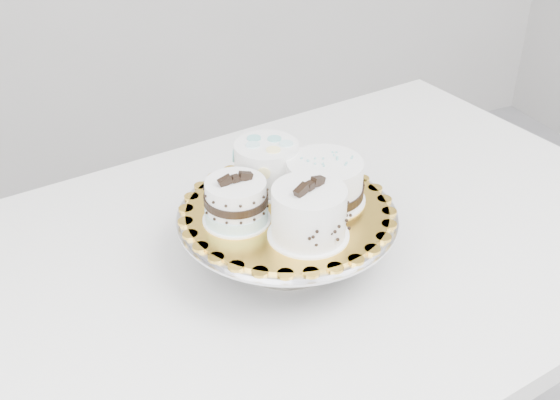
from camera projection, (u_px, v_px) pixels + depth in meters
name	position (u px, v px, depth m)	size (l,w,h in m)	color
table	(311.00, 276.00, 1.19)	(1.32, 0.98, 0.75)	white
cake_stand	(287.00, 227.00, 1.07)	(0.33, 0.33, 0.09)	gray
cake_board	(287.00, 210.00, 1.05)	(0.31, 0.31, 0.00)	orange
cake_swirl	(309.00, 214.00, 0.98)	(0.14, 0.14, 0.09)	white
cake_banded	(236.00, 203.00, 1.01)	(0.10, 0.10, 0.08)	white
cake_dots	(266.00, 165.00, 1.09)	(0.13, 0.13, 0.08)	white
cake_ribbon	(325.00, 182.00, 1.06)	(0.14, 0.14, 0.07)	white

